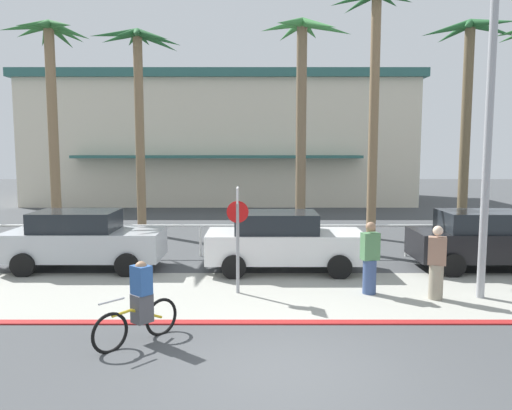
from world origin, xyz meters
The scene contains 18 objects.
ground_plane centered at (0.00, 10.00, 0.00)m, with size 80.00×80.00×0.00m, color #424447.
sidewalk_strip centered at (0.00, 4.20, 0.01)m, with size 44.00×4.00×0.02m, color #9E9E93.
curb_paint centered at (0.00, 2.20, 0.01)m, with size 44.00×0.24×0.03m, color maroon.
building_backdrop centered at (-2.64, 27.08, 4.04)m, with size 24.19×11.58×8.04m.
rail_fence centered at (0.00, 8.50, 0.84)m, with size 26.64×0.08×1.04m.
stop_sign_bike_lane centered at (-0.86, 4.27, 1.68)m, with size 0.52×0.56×2.56m.
streetlight_curb centered at (4.81, 3.67, 4.28)m, with size 0.24×2.54×7.50m.
palm_tree_1 centered at (-7.84, 11.07, 6.15)m, with size 3.12×3.59×8.04m.
palm_tree_2 centered at (-5.05, 12.87, 6.25)m, with size 3.52×3.03×8.16m.
palm_tree_3 centered at (1.19, 10.35, 5.74)m, with size 3.21×3.09×7.95m.
palm_tree_4 centered at (4.00, 11.82, 7.03)m, with size 3.10×3.34×9.34m.
palm_tree_5 centered at (7.36, 11.33, 5.85)m, with size 3.50×3.10×8.13m.
car_silver_1 centered at (-5.38, 6.75, 0.87)m, with size 4.40×2.02×1.69m.
car_white_2 centered at (0.34, 6.52, 0.87)m, with size 4.40×2.02×1.69m.
car_black_3 centered at (6.25, 6.72, 0.87)m, with size 4.40×2.02×1.69m.
cyclist_yellow_0 centered at (-2.51, 1.23, 0.69)m, with size 1.25×1.41×1.50m.
pedestrian_0 centered at (2.29, 4.21, 0.81)m, with size 0.45×0.39×1.75m.
pedestrian_1 centered at (3.72, 3.78, 0.80)m, with size 0.46×0.41×1.73m.
Camera 1 is at (-0.42, -7.60, 3.47)m, focal length 35.58 mm.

